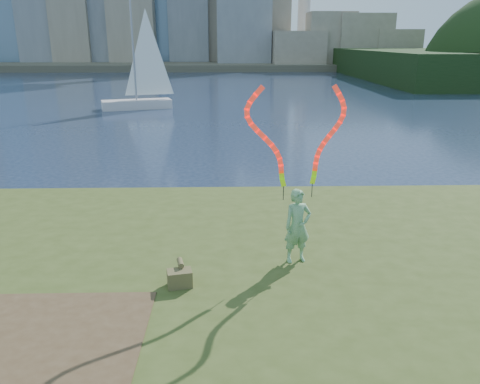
{
  "coord_description": "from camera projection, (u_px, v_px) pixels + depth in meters",
  "views": [
    {
      "loc": [
        0.75,
        -9.43,
        5.27
      ],
      "look_at": [
        1.03,
        1.0,
        1.89
      ],
      "focal_mm": 35.0,
      "sensor_mm": 36.0,
      "label": 1
    }
  ],
  "objects": [
    {
      "name": "far_shore",
      "position": [
        224.0,
        64.0,
        100.73
      ],
      "size": [
        320.0,
        40.0,
        1.2
      ],
      "primitive_type": "cube",
      "color": "brown",
      "rests_on": "ground"
    },
    {
      "name": "dirt_patch",
      "position": [
        39.0,
        343.0,
        7.23
      ],
      "size": [
        3.2,
        3.0,
        0.02
      ],
      "primitive_type": "cube",
      "color": "#47331E",
      "rests_on": "grassy_knoll"
    },
    {
      "name": "sailboat",
      "position": [
        140.0,
        90.0,
        37.65
      ],
      "size": [
        5.83,
        3.29,
        8.83
      ],
      "rotation": [
        0.0,
        0.0,
        0.3
      ],
      "color": "silver",
      "rests_on": "ground"
    },
    {
      "name": "ground",
      "position": [
        196.0,
        285.0,
        10.57
      ],
      "size": [
        320.0,
        320.0,
        0.0
      ],
      "primitive_type": "plane",
      "color": "#18243C",
      "rests_on": "ground"
    },
    {
      "name": "canvas_bag",
      "position": [
        180.0,
        277.0,
        8.89
      ],
      "size": [
        0.51,
        0.58,
        0.44
      ],
      "rotation": [
        0.0,
        0.0,
        0.21
      ],
      "color": "#4E4E28",
      "rests_on": "grassy_knoll"
    },
    {
      "name": "woman_with_ribbons",
      "position": [
        298.0,
        197.0,
        9.56
      ],
      "size": [
        1.97,
        0.64,
        3.98
      ],
      "rotation": [
        0.0,
        0.0,
        0.26
      ],
      "color": "#126619",
      "rests_on": "grassy_knoll"
    },
    {
      "name": "grassy_knoll",
      "position": [
        187.0,
        333.0,
        8.29
      ],
      "size": [
        20.0,
        18.0,
        0.8
      ],
      "color": "#384719",
      "rests_on": "ground"
    }
  ]
}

